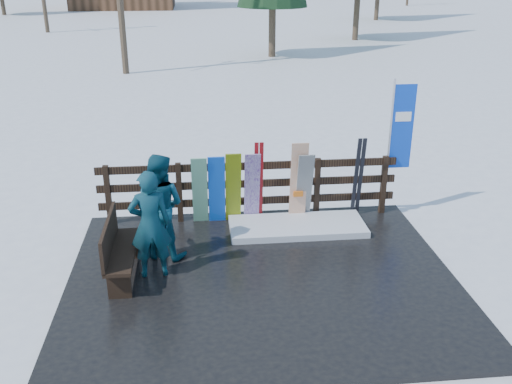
{
  "coord_description": "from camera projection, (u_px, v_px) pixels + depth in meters",
  "views": [
    {
      "loc": [
        -0.89,
        -7.69,
        4.68
      ],
      "look_at": [
        0.01,
        1.0,
        1.1
      ],
      "focal_mm": 40.0,
      "sensor_mm": 36.0,
      "label": 1
    }
  ],
  "objects": [
    {
      "name": "bench",
      "position": [
        117.0,
        248.0,
        8.69
      ],
      "size": [
        0.41,
        1.5,
        0.97
      ],
      "color": "black",
      "rests_on": "deck"
    },
    {
      "name": "snowboard_2",
      "position": [
        233.0,
        188.0,
        10.42
      ],
      "size": [
        0.28,
        0.37,
        1.43
      ],
      "primitive_type": "cube",
      "rotation": [
        0.24,
        0.0,
        0.0
      ],
      "color": "#DFFF0B",
      "rests_on": "deck"
    },
    {
      "name": "snowboard_1",
      "position": [
        200.0,
        191.0,
        10.38
      ],
      "size": [
        0.28,
        0.38,
        1.37
      ],
      "primitive_type": "cube",
      "rotation": [
        0.26,
        0.0,
        0.0
      ],
      "color": "silver",
      "rests_on": "deck"
    },
    {
      "name": "snowboard_3",
      "position": [
        252.0,
        188.0,
        10.46
      ],
      "size": [
        0.28,
        0.37,
        1.41
      ],
      "primitive_type": "cube",
      "rotation": [
        0.24,
        0.0,
        0.0
      ],
      "color": "silver",
      "rests_on": "deck"
    },
    {
      "name": "rental_flag",
      "position": [
        399.0,
        132.0,
        10.63
      ],
      "size": [
        0.45,
        0.04,
        2.6
      ],
      "color": "silver",
      "rests_on": "deck"
    },
    {
      "name": "ski_pair_b",
      "position": [
        358.0,
        178.0,
        10.68
      ],
      "size": [
        0.17,
        0.25,
        1.6
      ],
      "color": "black",
      "rests_on": "deck"
    },
    {
      "name": "fence",
      "position": [
        249.0,
        186.0,
        10.68
      ],
      "size": [
        5.6,
        0.1,
        1.15
      ],
      "color": "black",
      "rests_on": "deck"
    },
    {
      "name": "snowboard_4",
      "position": [
        304.0,
        187.0,
        10.56
      ],
      "size": [
        0.29,
        0.36,
        1.36
      ],
      "primitive_type": "cube",
      "rotation": [
        0.24,
        0.0,
        0.0
      ],
      "color": "black",
      "rests_on": "deck"
    },
    {
      "name": "snowboard_5",
      "position": [
        298.0,
        182.0,
        10.51
      ],
      "size": [
        0.31,
        0.21,
        1.56
      ],
      "primitive_type": "cube",
      "rotation": [
        0.12,
        0.0,
        0.0
      ],
      "color": "silver",
      "rests_on": "deck"
    },
    {
      "name": "deck",
      "position": [
        262.0,
        279.0,
        8.92
      ],
      "size": [
        6.0,
        5.0,
        0.08
      ],
      "primitive_type": "cube",
      "color": "black",
      "rests_on": "ground"
    },
    {
      "name": "ground",
      "position": [
        262.0,
        281.0,
        8.93
      ],
      "size": [
        700.0,
        700.0,
        0.0
      ],
      "primitive_type": "plane",
      "color": "white",
      "rests_on": "ground"
    },
    {
      "name": "snow_patch",
      "position": [
        297.0,
        226.0,
        10.43
      ],
      "size": [
        2.46,
        1.0,
        0.12
      ],
      "primitive_type": "cube",
      "color": "white",
      "rests_on": "deck"
    },
    {
      "name": "person_back",
      "position": [
        159.0,
        206.0,
        9.23
      ],
      "size": [
        1.05,
        0.94,
        1.77
      ],
      "primitive_type": "imported",
      "rotation": [
        0.0,
        0.0,
        2.76
      ],
      "color": "navy",
      "rests_on": "deck"
    },
    {
      "name": "snowboard_0",
      "position": [
        217.0,
        190.0,
        10.4
      ],
      "size": [
        0.3,
        0.35,
        1.38
      ],
      "primitive_type": "cube",
      "rotation": [
        0.23,
        0.0,
        0.0
      ],
      "color": "blue",
      "rests_on": "deck"
    },
    {
      "name": "person_front",
      "position": [
        150.0,
        224.0,
        8.63
      ],
      "size": [
        0.68,
        0.49,
        1.74
      ],
      "primitive_type": "imported",
      "rotation": [
        0.0,
        0.0,
        3.27
      ],
      "color": "#105254",
      "rests_on": "deck"
    },
    {
      "name": "ski_pair_a",
      "position": [
        258.0,
        182.0,
        10.5
      ],
      "size": [
        0.16,
        0.23,
        1.58
      ],
      "color": "maroon",
      "rests_on": "deck"
    }
  ]
}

